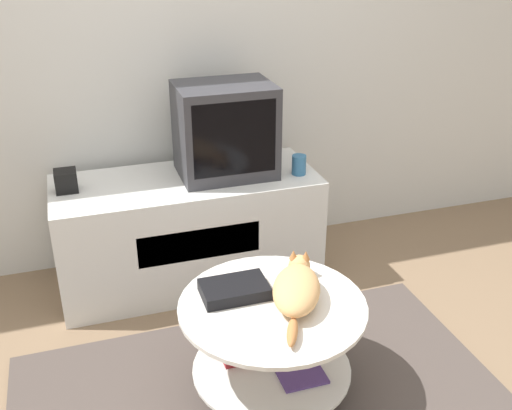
# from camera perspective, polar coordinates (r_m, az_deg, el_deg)

# --- Properties ---
(ground_plane) EXTENTS (12.00, 12.00, 0.00)m
(ground_plane) POSITION_cam_1_polar(r_m,az_deg,el_deg) (2.64, 0.20, -17.56)
(ground_plane) COLOR #7F664C
(wall_back) EXTENTS (8.00, 0.05, 2.60)m
(wall_back) POSITION_cam_1_polar(r_m,az_deg,el_deg) (3.28, -7.41, 16.45)
(wall_back) COLOR silver
(wall_back) RESTS_ON ground_plane
(rug) EXTENTS (2.01, 1.08, 0.02)m
(rug) POSITION_cam_1_polar(r_m,az_deg,el_deg) (2.64, 0.20, -17.40)
(rug) COLOR #4C423D
(rug) RESTS_ON ground_plane
(tv_stand) EXTENTS (1.36, 0.56, 0.60)m
(tv_stand) POSITION_cam_1_polar(r_m,az_deg,el_deg) (3.24, -6.44, -2.38)
(tv_stand) COLOR silver
(tv_stand) RESTS_ON ground_plane
(tv) EXTENTS (0.49, 0.37, 0.48)m
(tv) POSITION_cam_1_polar(r_m,az_deg,el_deg) (3.09, -2.96, 7.13)
(tv) COLOR #333338
(tv) RESTS_ON tv_stand
(speaker) EXTENTS (0.11, 0.11, 0.11)m
(speaker) POSITION_cam_1_polar(r_m,az_deg,el_deg) (3.08, -17.64, 2.21)
(speaker) COLOR black
(speaker) RESTS_ON tv_stand
(mug) EXTENTS (0.07, 0.07, 0.10)m
(mug) POSITION_cam_1_polar(r_m,az_deg,el_deg) (3.14, 4.11, 3.84)
(mug) COLOR teal
(mug) RESTS_ON tv_stand
(coffee_table) EXTENTS (0.75, 0.75, 0.42)m
(coffee_table) POSITION_cam_1_polar(r_m,az_deg,el_deg) (2.49, 1.44, -12.33)
(coffee_table) COLOR #B2B2B7
(coffee_table) RESTS_ON rug
(dvd_box) EXTENTS (0.27, 0.17, 0.05)m
(dvd_box) POSITION_cam_1_polar(r_m,az_deg,el_deg) (2.43, -2.07, -8.04)
(dvd_box) COLOR black
(dvd_box) RESTS_ON coffee_table
(cat) EXTENTS (0.31, 0.52, 0.12)m
(cat) POSITION_cam_1_polar(r_m,az_deg,el_deg) (2.39, 3.89, -7.88)
(cat) COLOR tan
(cat) RESTS_ON coffee_table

